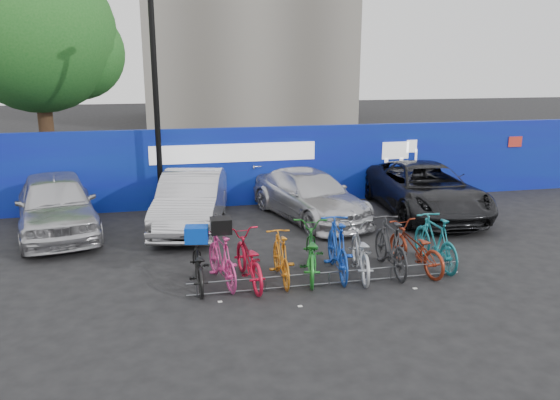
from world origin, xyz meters
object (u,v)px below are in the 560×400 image
object	(u,v)px
bike_4	(311,251)
bike_9	(435,241)
lamppost	(156,100)
car_3	(425,189)
tree	(44,38)
bike_0	(198,264)
car_2	(309,195)
bike_7	(391,245)
bike_rack	(329,278)
bike_2	(248,259)
bike_5	(338,247)
bike_6	(360,251)
bike_1	(222,258)
car_1	(191,200)
car_0	(56,204)
bike_3	(281,257)
bike_8	(415,248)

from	to	relation	value
bike_4	bike_9	xyz separation A→B (m)	(2.78, -0.01, 0.03)
lamppost	car_3	size ratio (longest dim) A/B	1.17
tree	bike_0	bearing A→B (deg)	-67.31
car_3	bike_9	xyz separation A→B (m)	(-1.73, -3.97, -0.16)
car_2	bike_7	distance (m)	4.35
bike_rack	bike_7	distance (m)	1.59
car_3	bike_7	bearing A→B (deg)	-120.35
lamppost	bike_0	bearing A→B (deg)	-83.09
bike_2	bike_5	world-z (taller)	bike_5
bike_rack	bike_5	xyz separation A→B (m)	(0.32, 0.51, 0.44)
car_2	bike_6	xyz separation A→B (m)	(-0.10, -4.33, -0.14)
bike_7	bike_rack	bearing A→B (deg)	20.72
bike_1	bike_9	bearing A→B (deg)	168.92
tree	car_2	bearing A→B (deg)	-37.61
tree	car_1	size ratio (longest dim) A/B	1.75
bike_5	bike_6	xyz separation A→B (m)	(0.46, -0.08, -0.08)
car_0	bike_0	xyz separation A→B (m)	(3.29, -4.23, -0.32)
bike_2	bike_6	bearing A→B (deg)	174.08
tree	car_3	world-z (taller)	tree
car_3	bike_4	size ratio (longest dim) A/B	2.55
car_1	bike_3	xyz separation A→B (m)	(1.53, -4.14, -0.22)
car_1	bike_0	bearing A→B (deg)	-80.43
bike_rack	car_1	size ratio (longest dim) A/B	1.26
bike_rack	bike_2	size ratio (longest dim) A/B	2.88
car_0	car_1	distance (m)	3.41
car_1	car_2	xyz separation A→B (m)	(3.30, 0.18, -0.07)
bike_rack	car_2	bearing A→B (deg)	79.51
bike_8	bike_6	bearing A→B (deg)	-10.78
bike_4	bike_7	distance (m)	1.71
car_3	bike_7	xyz separation A→B (m)	(-2.81, -4.08, -0.14)
bike_0	bike_6	bearing A→B (deg)	177.95
tree	bike_3	size ratio (longest dim) A/B	4.58
car_1	bike_5	xyz separation A→B (m)	(2.74, -4.07, -0.13)
bike_rack	car_3	size ratio (longest dim) A/B	1.08
car_0	bike_rack	bearing A→B (deg)	-51.42
bike_0	bike_5	distance (m)	2.86
bike_1	lamppost	bearing A→B (deg)	-89.25
bike_1	bike_6	distance (m)	2.84
bike_2	bike_8	size ratio (longest dim) A/B	1.03
car_0	bike_5	size ratio (longest dim) A/B	2.29
bike_rack	car_3	bearing A→B (deg)	46.61
lamppost	bike_5	xyz separation A→B (m)	(3.52, -5.49, -2.67)
bike_7	bike_9	bearing A→B (deg)	-170.04
lamppost	bike_4	xyz separation A→B (m)	(2.97, -5.43, -2.74)
bike_9	bike_3	bearing A→B (deg)	0.98
bike_0	tree	bearing A→B (deg)	-67.84
bike_4	car_1	bearing A→B (deg)	-47.44
car_0	bike_2	bearing A→B (deg)	-57.34
bike_0	bike_2	distance (m)	0.99
car_0	car_1	world-z (taller)	car_0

